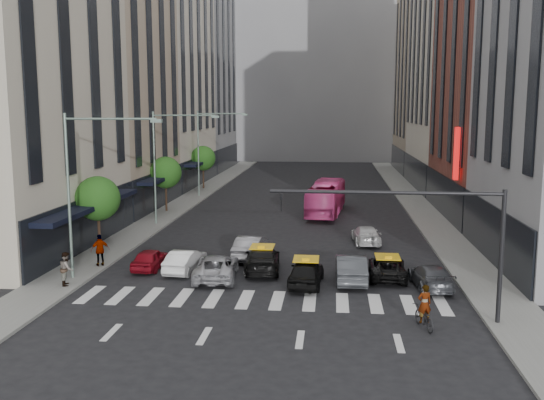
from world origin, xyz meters
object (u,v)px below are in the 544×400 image
(taxi_center, at_px, (306,273))
(bus, at_px, (326,198))
(car_red, at_px, (150,259))
(taxi_left, at_px, (262,259))
(pedestrian_near, at_px, (67,269))
(pedestrian_far, at_px, (100,250))
(motorcycle, at_px, (424,317))
(streetlamp_far, at_px, (207,142))
(streetlamp_near, at_px, (85,174))
(streetlamp_mid, at_px, (166,153))
(car_white_front, at_px, (185,261))

(taxi_center, relative_size, bus, 0.40)
(car_red, distance_m, taxi_left, 6.64)
(car_red, bearing_deg, taxi_center, 167.00)
(pedestrian_near, bearing_deg, taxi_left, -86.16)
(taxi_center, distance_m, pedestrian_far, 12.54)
(motorcycle, distance_m, pedestrian_far, 19.48)
(streetlamp_far, xyz_separation_m, bus, (12.75, -9.44, -4.44))
(car_red, distance_m, pedestrian_near, 5.26)
(pedestrian_near, bearing_deg, bus, -48.88)
(pedestrian_near, height_order, pedestrian_far, pedestrian_far)
(bus, height_order, motorcycle, bus)
(car_red, xyz_separation_m, bus, (10.11, 19.91, 0.84))
(motorcycle, bearing_deg, pedestrian_near, -28.52)
(streetlamp_far, xyz_separation_m, pedestrian_far, (-0.36, -29.43, -4.81))
(streetlamp_near, xyz_separation_m, taxi_center, (11.94, 0.18, -5.18))
(streetlamp_near, distance_m, pedestrian_near, 5.12)
(streetlamp_far, bearing_deg, motorcycle, -65.35)
(streetlamp_far, distance_m, pedestrian_far, 29.82)
(streetlamp_mid, height_order, taxi_center, streetlamp_mid)
(streetlamp_near, bearing_deg, streetlamp_far, 90.00)
(streetlamp_far, relative_size, pedestrian_near, 5.06)
(streetlamp_near, relative_size, motorcycle, 4.82)
(taxi_left, relative_size, taxi_center, 1.17)
(car_white_front, bearing_deg, car_red, -2.73)
(taxi_left, bearing_deg, streetlamp_far, -77.31)
(bus, bearing_deg, streetlamp_near, 66.52)
(car_red, xyz_separation_m, taxi_center, (9.30, -2.48, 0.10))
(streetlamp_mid, relative_size, taxi_left, 1.82)
(streetlamp_mid, relative_size, car_white_front, 2.26)
(taxi_left, height_order, bus, bus)
(car_red, distance_m, taxi_center, 9.63)
(taxi_left, bearing_deg, car_red, -3.11)
(bus, bearing_deg, pedestrian_near, 66.90)
(streetlamp_near, xyz_separation_m, car_white_front, (4.84, 2.30, -5.25))
(streetlamp_far, distance_m, bus, 16.47)
(car_red, bearing_deg, motorcycle, 152.29)
(pedestrian_far, bearing_deg, taxi_left, 149.08)
(taxi_center, relative_size, motorcycle, 2.27)
(car_red, relative_size, bus, 0.35)
(car_white_front, bearing_deg, taxi_center, 169.93)
(streetlamp_far, distance_m, car_red, 29.93)
(streetlamp_far, bearing_deg, streetlamp_mid, -90.00)
(taxi_center, bearing_deg, bus, -88.37)
(streetlamp_far, xyz_separation_m, car_white_front, (4.84, -29.70, -5.25))
(pedestrian_far, bearing_deg, streetlamp_near, 65.16)
(car_white_front, height_order, pedestrian_near, pedestrian_near)
(pedestrian_far, bearing_deg, streetlamp_far, -123.43)
(taxi_left, height_order, taxi_center, taxi_center)
(car_white_front, xyz_separation_m, pedestrian_far, (-5.20, 0.27, 0.44))
(bus, relative_size, motorcycle, 5.62)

